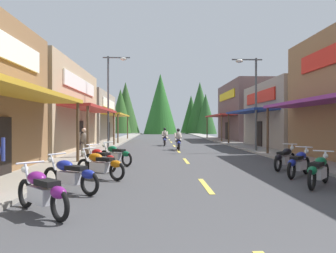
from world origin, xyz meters
name	(u,v)px	position (x,y,z in m)	size (l,w,h in m)	color
ground	(175,147)	(0.00, 25.08, -0.05)	(9.43, 80.16, 0.10)	#424244
sidewalk_left	(105,146)	(-5.72, 25.08, 0.06)	(2.02, 80.16, 0.12)	gray
sidewalk_right	(244,146)	(5.72, 25.08, 0.06)	(2.02, 80.16, 0.12)	#9E9991
centerline_dashes	(172,144)	(0.00, 29.33, 0.01)	(0.16, 57.36, 0.01)	#E0C64C
storefront_left_middle	(31,109)	(-10.06, 20.84, 2.91)	(8.53, 11.76, 5.83)	tan
storefront_left_far	(76,117)	(-10.23, 33.52, 2.62)	(8.87, 11.20, 5.24)	gray
storefront_right_middle	(313,115)	(11.02, 23.92, 2.58)	(10.46, 9.63, 5.16)	gray
storefront_right_far	(255,112)	(10.12, 36.10, 3.35)	(8.64, 11.16, 6.70)	brown
streetlamp_left	(112,90)	(-4.84, 22.68, 4.44)	(2.03, 0.30, 6.94)	#474C51
streetlamp_right	(252,91)	(4.82, 19.77, 4.06)	(2.03, 0.30, 6.26)	#474C51
motorcycle_parked_right_1	(319,170)	(3.32, 7.94, 0.49)	(1.48, 1.68, 1.04)	black
motorcycle_parked_right_2	(299,163)	(3.53, 9.73, 0.49)	(1.53, 1.64, 1.04)	black
motorcycle_parked_right_3	(285,158)	(3.73, 11.48, 0.49)	(1.53, 1.64, 1.04)	black
motorcycle_parked_left_0	(42,191)	(-3.78, 5.22, 0.49)	(1.59, 1.58, 1.04)	black
motorcycle_parked_left_1	(70,175)	(-3.79, 7.34, 0.49)	(1.84, 1.27, 1.04)	black
motorcycle_parked_left_2	(100,164)	(-3.36, 9.51, 0.49)	(1.85, 1.25, 1.04)	black
motorcycle_parked_left_3	(100,159)	(-3.71, 11.39, 0.49)	(1.55, 1.61, 1.04)	black
motorcycle_parked_left_4	(116,154)	(-3.33, 13.19, 0.49)	(1.67, 1.49, 1.04)	black
rider_cruising_lead	(178,141)	(0.05, 21.72, 0.66)	(0.60, 2.14, 1.57)	black
rider_cruising_trailing	(165,138)	(-0.80, 26.61, 0.66)	(0.60, 2.14, 1.57)	black
pedestrian_by_shop	(84,141)	(-5.37, 15.93, 0.96)	(0.49, 0.42, 1.66)	#726659
treeline_backdrop	(160,109)	(-0.82, 66.42, 5.22)	(22.51, 13.36, 12.06)	#276323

